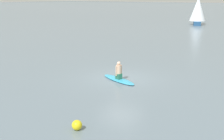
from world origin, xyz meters
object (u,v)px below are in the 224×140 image
object	(u,v)px
sailboat_center_horizon	(198,10)
buoy_marker	(77,125)
person_paddler	(119,71)
surfboard	(119,80)

from	to	relation	value
sailboat_center_horizon	buoy_marker	distance (m)	44.27
buoy_marker	person_paddler	bearing A→B (deg)	-157.47
person_paddler	sailboat_center_horizon	size ratio (longest dim) A/B	0.20
person_paddler	sailboat_center_horizon	distance (m)	37.37
person_paddler	sailboat_center_horizon	bearing A→B (deg)	122.87
sailboat_center_horizon	person_paddler	bearing A→B (deg)	171.28
sailboat_center_horizon	surfboard	bearing A→B (deg)	171.28
person_paddler	sailboat_center_horizon	xyz separation A→B (m)	(-36.14, -9.30, 1.90)
surfboard	person_paddler	size ratio (longest dim) A/B	2.71
person_paddler	buoy_marker	bearing A→B (deg)	-49.04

